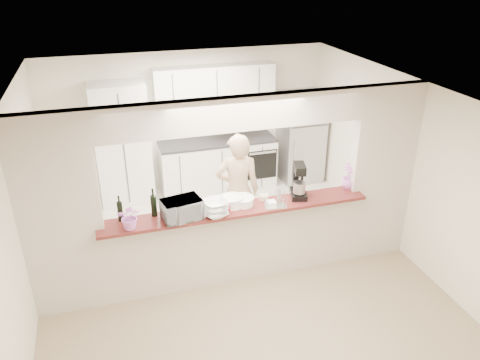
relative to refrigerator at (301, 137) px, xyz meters
name	(u,v)px	position (x,y,z in m)	size (l,w,h in m)	color
floor	(236,277)	(-2.05, -2.65, -0.85)	(6.00, 6.00, 0.00)	tan
tile_overlay	(210,221)	(-2.05, -1.10, -0.84)	(5.00, 2.90, 0.01)	silver
partition	(236,178)	(-2.05, -2.65, 0.63)	(5.00, 0.15, 2.50)	beige
bar_counter	(236,241)	(-2.05, -2.65, -0.27)	(3.40, 0.38, 1.09)	beige
kitchen_cabinets	(182,142)	(-2.24, 0.07, 0.12)	(3.15, 0.62, 2.25)	white
refrigerator	(301,137)	(0.00, 0.00, 0.00)	(0.75, 0.70, 1.70)	#B5B5BA
flower_left	(130,217)	(-3.35, -2.80, 0.39)	(0.28, 0.24, 0.31)	#DB74BF
wine_bottle_a	(120,211)	(-3.45, -2.58, 0.37)	(0.07, 0.07, 0.33)	black
wine_bottle_b	(154,205)	(-3.05, -2.58, 0.38)	(0.07, 0.07, 0.36)	black
toaster_oven	(182,209)	(-2.75, -2.75, 0.37)	(0.46, 0.31, 0.25)	#9F9FA3
serving_bowls	(216,209)	(-2.35, -2.82, 0.34)	(0.28, 0.28, 0.21)	silver
plate_stack_a	(232,201)	(-2.09, -2.62, 0.30)	(0.28, 0.28, 0.13)	white
plate_stack_b	(243,201)	(-1.95, -2.62, 0.29)	(0.29, 0.29, 0.10)	white
red_bowl	(225,207)	(-2.20, -2.68, 0.28)	(0.16, 0.16, 0.07)	maroon
tan_bowl	(264,197)	(-1.65, -2.57, 0.27)	(0.13, 0.13, 0.06)	#BFB086
utensil_caddy	(276,199)	(-1.58, -2.80, 0.35)	(0.28, 0.18, 0.25)	silver
stand_mixer	(299,182)	(-1.20, -2.61, 0.45)	(0.27, 0.35, 0.46)	black
flower_right	(350,176)	(-0.45, -2.60, 0.42)	(0.20, 0.20, 0.36)	#BD69C4
person	(238,192)	(-1.79, -1.85, 0.02)	(0.63, 0.42, 1.74)	#CEAB86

